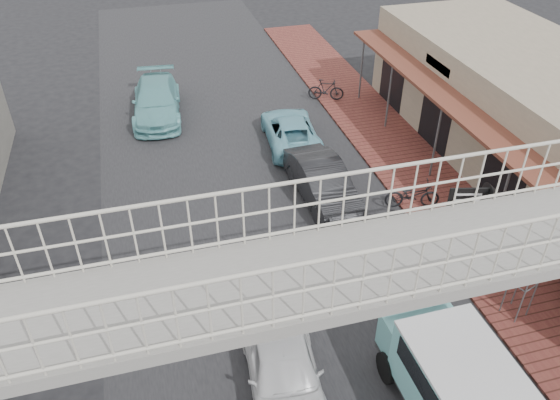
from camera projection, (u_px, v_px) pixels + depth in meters
ground at (290, 309)px, 15.06m from camera, size 120.00×120.00×0.00m
road_strip at (290, 309)px, 15.06m from camera, size 10.00×60.00×0.01m
sidewalk at (447, 208)px, 18.78m from camera, size 3.00×40.00×0.10m
shophouse_row at (555, 128)px, 19.39m from camera, size 7.20×18.00×4.00m
footbridge at (352, 345)px, 10.07m from camera, size 16.40×2.40×6.34m
white_hatchback at (283, 364)px, 12.67m from camera, size 2.14×4.41×1.45m
dark_sedan at (322, 182)px, 18.92m from camera, size 1.71×4.36×1.41m
angkot_curb at (290, 130)px, 22.21m from camera, size 2.35×4.46×1.20m
angkot_far at (157, 101)px, 24.16m from camera, size 2.49×5.15×1.45m
angkot_van at (463, 390)px, 11.42m from camera, size 2.02×4.32×2.11m
motorcycle_near at (412, 195)px, 18.49m from camera, size 1.96×1.09×0.98m
motorcycle_far at (326, 90)px, 25.42m from camera, size 1.72×1.04×1.00m
street_clock at (535, 250)px, 13.50m from camera, size 0.70×0.65×2.71m
arrow_sign at (493, 202)px, 15.06m from camera, size 1.73×1.14×2.86m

